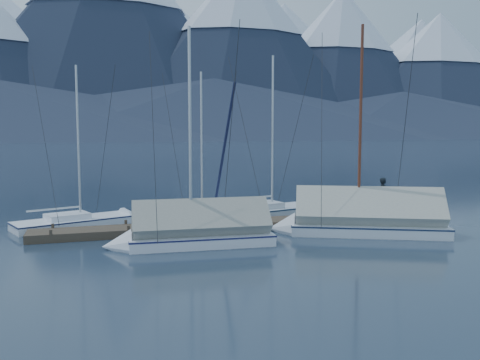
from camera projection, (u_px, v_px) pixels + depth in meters
name	position (u px, v px, depth m)	size (l,w,h in m)	color
ground	(254.00, 237.00, 21.06)	(1000.00, 1000.00, 0.00)	#162333
mountain_range	(97.00, 56.00, 369.11)	(877.00, 584.00, 150.50)	#475675
dock	(240.00, 226.00, 22.95)	(18.00, 1.50, 0.54)	#382D23
mooring_posts	(229.00, 221.00, 22.78)	(15.12, 1.52, 0.35)	#382D23
sailboat_open_left	(90.00, 222.00, 23.78)	(6.32, 3.79, 8.09)	white
sailboat_open_mid	(210.00, 216.00, 25.38)	(6.24, 2.92, 7.97)	silver
sailboat_open_right	(279.00, 212.00, 26.72)	(7.08, 3.59, 9.02)	silver
sailboat_covered_near	(354.00, 222.00, 21.83)	(7.78, 5.18, 9.77)	white
sailboat_covered_far	(188.00, 234.00, 19.50)	(6.59, 2.76, 9.09)	white
person	(383.00, 195.00, 25.18)	(0.64, 0.42, 1.75)	black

